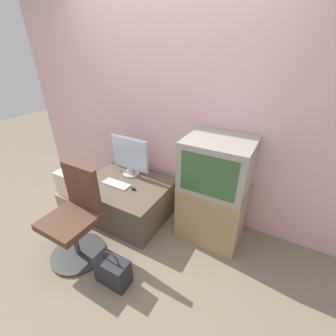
{
  "coord_description": "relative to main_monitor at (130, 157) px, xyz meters",
  "views": [
    {
      "loc": [
        1.28,
        -0.91,
        1.9
      ],
      "look_at": [
        0.2,
        1.02,
        0.69
      ],
      "focal_mm": 24.0,
      "sensor_mm": 36.0,
      "label": 1
    }
  ],
  "objects": [
    {
      "name": "main_monitor",
      "position": [
        0.0,
        0.0,
        0.0
      ],
      "size": [
        0.53,
        0.21,
        0.5
      ],
      "color": "#B2B2B7",
      "rests_on": "desk"
    },
    {
      "name": "crt_tv",
      "position": [
        1.11,
        -0.03,
        0.2
      ],
      "size": [
        0.63,
        0.56,
        0.51
      ],
      "color": "gray",
      "rests_on": "side_stand"
    },
    {
      "name": "wall_back",
      "position": [
        0.35,
        0.28,
        0.61
      ],
      "size": [
        4.4,
        0.05,
        2.6
      ],
      "color": "beige",
      "rests_on": "ground_plane"
    },
    {
      "name": "side_stand",
      "position": [
        1.12,
        -0.05,
        -0.37
      ],
      "size": [
        0.65,
        0.52,
        0.63
      ],
      "color": "#A37F56",
      "rests_on": "ground_plane"
    },
    {
      "name": "office_chair",
      "position": [
        0.04,
        -0.94,
        -0.28
      ],
      "size": [
        0.54,
        0.54,
        0.94
      ],
      "color": "#333333",
      "rests_on": "ground_plane"
    },
    {
      "name": "desk",
      "position": [
        0.08,
        -0.22,
        -0.47
      ],
      "size": [
        1.02,
        0.81,
        0.44
      ],
      "color": "brown",
      "rests_on": "ground_plane"
    },
    {
      "name": "cardboard_box_lower",
      "position": [
        -0.6,
        -0.51,
        -0.56
      ],
      "size": [
        0.27,
        0.24,
        0.26
      ],
      "color": "#A3845B",
      "rests_on": "ground_plane"
    },
    {
      "name": "book",
      "position": [
        -0.51,
        -0.81,
        -0.68
      ],
      "size": [
        0.19,
        0.16,
        0.02
      ],
      "color": "#2D6638",
      "rests_on": "ground_plane"
    },
    {
      "name": "cardboard_box_upper",
      "position": [
        -0.6,
        -0.51,
        -0.28
      ],
      "size": [
        0.22,
        0.19,
        0.31
      ],
      "color": "beige",
      "rests_on": "cardboard_box_lower"
    },
    {
      "name": "handbag",
      "position": [
        0.56,
        -1.04,
        -0.55
      ],
      "size": [
        0.31,
        0.17,
        0.37
      ],
      "color": "#232328",
      "rests_on": "ground_plane"
    },
    {
      "name": "mouse",
      "position": [
        0.24,
        -0.28,
        -0.23
      ],
      "size": [
        0.07,
        0.04,
        0.03
      ],
      "color": "black",
      "rests_on": "desk"
    },
    {
      "name": "ground_plane",
      "position": [
        0.35,
        -1.04,
        -0.69
      ],
      "size": [
        12.0,
        12.0,
        0.0
      ],
      "primitive_type": "plane",
      "color": "#7F705B"
    },
    {
      "name": "keyboard",
      "position": [
        -0.01,
        -0.28,
        -0.24
      ],
      "size": [
        0.35,
        0.13,
        0.01
      ],
      "color": "silver",
      "rests_on": "desk"
    }
  ]
}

